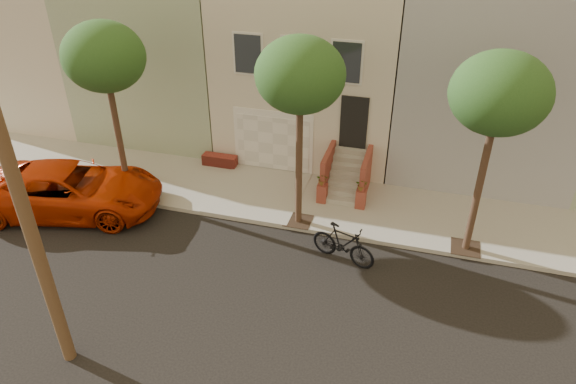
# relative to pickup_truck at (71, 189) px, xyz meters

# --- Properties ---
(ground) EXTENTS (90.00, 90.00, 0.00)m
(ground) POSITION_rel_pickup_truck_xyz_m (6.91, -2.58, -0.87)
(ground) COLOR black
(ground) RESTS_ON ground
(sidewalk) EXTENTS (40.00, 3.70, 0.15)m
(sidewalk) POSITION_rel_pickup_truck_xyz_m (6.91, 2.77, -0.79)
(sidewalk) COLOR #98978A
(sidewalk) RESTS_ON ground
(house_row) EXTENTS (33.10, 11.70, 7.00)m
(house_row) POSITION_rel_pickup_truck_xyz_m (6.91, 8.60, 2.78)
(house_row) COLOR beige
(house_row) RESTS_ON sidewalk
(tree_left) EXTENTS (2.70, 2.57, 6.30)m
(tree_left) POSITION_rel_pickup_truck_xyz_m (1.41, 1.32, 4.39)
(tree_left) COLOR #2D2116
(tree_left) RESTS_ON sidewalk
(tree_mid) EXTENTS (2.70, 2.57, 6.30)m
(tree_mid) POSITION_rel_pickup_truck_xyz_m (7.91, 1.32, 4.39)
(tree_mid) COLOR #2D2116
(tree_mid) RESTS_ON sidewalk
(tree_right) EXTENTS (2.70, 2.57, 6.30)m
(tree_right) POSITION_rel_pickup_truck_xyz_m (13.41, 1.32, 4.39)
(tree_right) COLOR #2D2116
(tree_right) RESTS_ON sidewalk
(pickup_truck) EXTENTS (6.75, 4.24, 1.74)m
(pickup_truck) POSITION_rel_pickup_truck_xyz_m (0.00, 0.00, 0.00)
(pickup_truck) COLOR #A62402
(pickup_truck) RESTS_ON ground
(motorcycle) EXTENTS (2.20, 1.22, 1.27)m
(motorcycle) POSITION_rel_pickup_truck_xyz_m (9.73, -0.20, -0.23)
(motorcycle) COLOR black
(motorcycle) RESTS_ON ground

